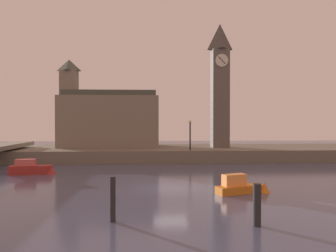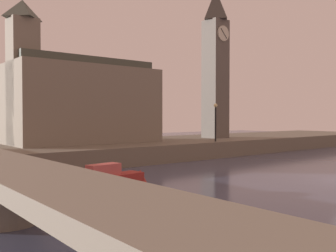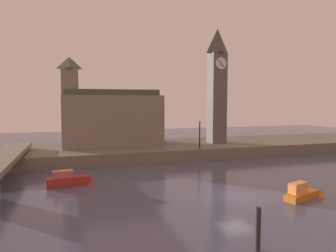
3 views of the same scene
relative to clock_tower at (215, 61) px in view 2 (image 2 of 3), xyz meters
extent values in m
cube|color=#6B6051|center=(-7.76, 0.71, -9.23)|extent=(70.00, 12.00, 1.50)
cube|color=#5B544C|center=(0.00, 0.00, -2.01)|extent=(2.19, 2.19, 12.95)
cylinder|color=beige|center=(0.00, -1.15, 2.87)|extent=(1.67, 0.12, 1.67)
cube|color=black|center=(0.00, -1.22, 2.87)|extent=(0.96, 0.04, 1.01)
pyramid|color=#403A35|center=(0.00, 0.00, 6.19)|extent=(2.41, 2.41, 3.45)
cube|color=slate|center=(-14.76, 2.16, -5.06)|extent=(13.18, 6.06, 6.84)
cube|color=slate|center=(-20.28, 2.16, -3.33)|extent=(2.15, 2.15, 10.31)
pyramid|color=#474C42|center=(-20.28, 2.16, 2.60)|extent=(2.36, 2.36, 1.55)
cube|color=#42473D|center=(-14.76, 2.16, -1.24)|extent=(12.52, 3.63, 0.80)
cylinder|color=slate|center=(-26.63, -14.99, -9.11)|extent=(2.63, 2.63, 1.73)
cylinder|color=black|center=(-4.50, -4.35, -6.86)|extent=(0.16, 0.16, 3.24)
sphere|color=#F2E099|center=(-4.50, -4.35, -5.06)|extent=(0.36, 0.36, 0.36)
cube|color=maroon|center=(-20.46, -12.08, -9.58)|extent=(3.86, 1.53, 0.80)
cube|color=#CC5651|center=(-20.91, -12.08, -8.87)|extent=(1.86, 0.97, 0.61)
cone|color=maroon|center=(-18.58, -12.08, -9.54)|extent=(1.08, 1.08, 0.94)
camera|label=1|loc=(-9.26, -43.81, -5.05)|focal=35.61mm
camera|label=2|loc=(-30.78, -29.53, -6.08)|focal=40.81mm
camera|label=3|loc=(-19.81, -40.30, -2.46)|focal=32.64mm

